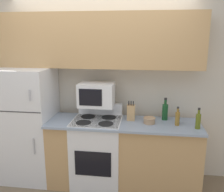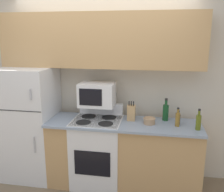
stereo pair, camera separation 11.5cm
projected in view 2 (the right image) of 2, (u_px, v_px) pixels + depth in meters
wall_back at (103, 88)px, 3.63m from camera, size 8.00×0.05×2.55m
lower_cabinets at (123, 154)px, 3.37m from camera, size 1.99×0.61×0.92m
refrigerator at (30, 123)px, 3.56m from camera, size 0.71×0.69×1.59m
upper_cabinets at (100, 40)px, 3.29m from camera, size 2.70×0.33×0.72m
stove at (97, 151)px, 3.42m from camera, size 0.65×0.59×1.09m
microwave at (97, 94)px, 3.34m from camera, size 0.46×0.34×0.31m
knife_block at (131, 113)px, 3.30m from camera, size 0.10×0.09×0.27m
bowl at (149, 121)px, 3.18m from camera, size 0.16×0.16×0.08m
bottle_soy_sauce at (178, 119)px, 3.16m from camera, size 0.05×0.05×0.18m
bottle_wine_green at (166, 112)px, 3.30m from camera, size 0.08×0.08×0.30m
bottle_olive_oil at (198, 122)px, 2.97m from camera, size 0.06×0.06×0.26m
bottle_vinegar at (178, 119)px, 3.09m from camera, size 0.06×0.06×0.24m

